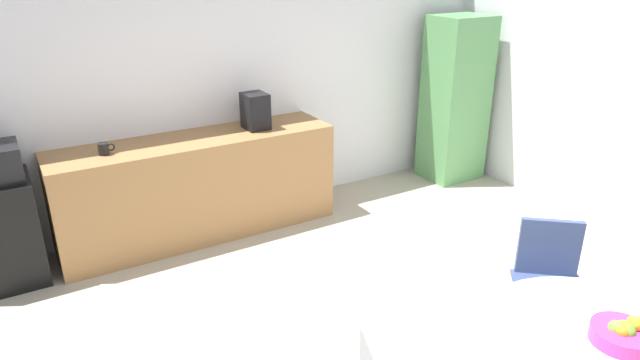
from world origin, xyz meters
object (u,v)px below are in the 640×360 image
(locker_cabinet, at_px, (455,100))
(coffee_maker, at_px, (255,111))
(chair_navy, at_px, (549,271))
(mini_fridge, at_px, (0,232))
(fruit_bowl, at_px, (623,334))
(mug_white, at_px, (104,149))

(locker_cabinet, distance_m, coffee_maker, 2.34)
(locker_cabinet, distance_m, chair_navy, 2.95)
(locker_cabinet, height_order, coffee_maker, locker_cabinet)
(mini_fridge, distance_m, chair_navy, 3.92)
(mini_fridge, distance_m, fruit_bowl, 4.15)
(chair_navy, relative_size, fruit_bowl, 3.00)
(fruit_bowl, height_order, mug_white, mug_white)
(fruit_bowl, height_order, coffee_maker, coffee_maker)
(locker_cabinet, relative_size, chair_navy, 2.14)
(chair_navy, height_order, mug_white, mug_white)
(locker_cabinet, bearing_deg, mini_fridge, 178.72)
(chair_navy, bearing_deg, mug_white, 129.72)
(locker_cabinet, bearing_deg, mug_white, 179.10)
(mini_fridge, height_order, mug_white, mug_white)
(fruit_bowl, relative_size, coffee_maker, 0.86)
(chair_navy, relative_size, coffee_maker, 2.59)
(mug_white, relative_size, coffee_maker, 0.40)
(mini_fridge, height_order, locker_cabinet, locker_cabinet)
(mini_fridge, xyz_separation_m, chair_navy, (2.94, -2.59, 0.11))
(mini_fridge, distance_m, mug_white, 0.98)
(fruit_bowl, xyz_separation_m, mug_white, (-1.56, 3.33, 0.17))
(mug_white, distance_m, coffee_maker, 1.33)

